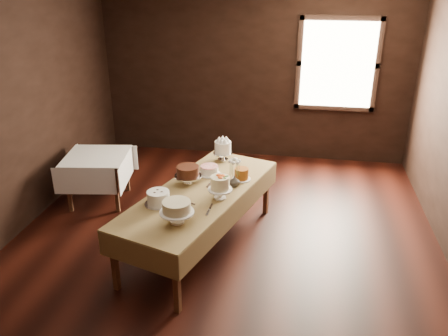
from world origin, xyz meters
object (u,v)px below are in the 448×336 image
at_px(cake_server_c, 212,181).
at_px(cake_server_d, 229,188).
at_px(side_table, 97,161).
at_px(cake_server_a, 189,203).
at_px(cake_server_b, 208,212).
at_px(flower_vase, 234,181).
at_px(cake_cream, 177,213).
at_px(cake_chocolate, 188,175).
at_px(cake_flowers, 220,189).
at_px(display_table, 200,195).
at_px(cake_caramel, 241,174).
at_px(cake_swirl, 158,198).
at_px(cake_lattice, 209,171).
at_px(cake_server_e, 166,192).
at_px(cake_meringue, 223,151).

distance_m(cake_server_c, cake_server_d, 0.27).
height_order(side_table, cake_server_a, cake_server_a).
relative_size(side_table, cake_server_b, 3.83).
distance_m(cake_server_b, flower_vase, 0.67).
bearing_deg(cake_cream, cake_chocolate, 97.05).
height_order(cake_flowers, cake_server_d, cake_flowers).
relative_size(side_table, cake_cream, 2.40).
height_order(display_table, cake_chocolate, cake_chocolate).
bearing_deg(cake_caramel, cake_server_a, -124.37).
height_order(cake_swirl, cake_cream, cake_cream).
bearing_deg(cake_cream, cake_lattice, 85.96).
xyz_separation_m(side_table, cake_server_e, (1.25, -0.96, 0.12)).
distance_m(cake_server_b, cake_server_c, 0.72).
bearing_deg(cake_server_e, cake_lattice, 99.41).
bearing_deg(cake_server_c, cake_caramel, -63.45).
height_order(side_table, cake_server_d, cake_server_d).
height_order(cake_server_c, cake_server_d, same).
distance_m(cake_lattice, cake_server_b, 0.92).
bearing_deg(side_table, cake_server_b, -35.91).
relative_size(cake_caramel, cake_server_a, 0.91).
bearing_deg(cake_swirl, cake_server_b, -7.46).
relative_size(cake_meringue, cake_server_d, 1.23).
distance_m(side_table, cake_cream, 2.21).
distance_m(cake_chocolate, cake_cream, 0.87).
relative_size(display_table, cake_server_c, 10.26).
bearing_deg(side_table, cake_chocolate, -25.73).
relative_size(display_table, cake_server_d, 10.26).
distance_m(display_table, flower_vase, 0.42).
bearing_deg(cake_server_c, cake_server_d, -113.37).
distance_m(cake_lattice, cake_caramel, 0.41).
relative_size(cake_caramel, flower_vase, 1.77).
distance_m(display_table, cake_server_e, 0.38).
xyz_separation_m(cake_caramel, flower_vase, (-0.05, -0.18, -0.00)).
distance_m(cake_chocolate, flower_vase, 0.53).
distance_m(cake_cream, cake_server_e, 0.67).
bearing_deg(cake_server_a, cake_swirl, -143.45).
distance_m(cake_flowers, cake_swirl, 0.65).
height_order(side_table, cake_server_e, cake_server_e).
relative_size(cake_meringue, cake_server_e, 1.23).
height_order(side_table, cake_caramel, cake_caramel).
xyz_separation_m(cake_swirl, cake_server_c, (0.44, 0.64, -0.07)).
xyz_separation_m(cake_swirl, cake_server_b, (0.54, -0.07, -0.07)).
xyz_separation_m(cake_server_d, cake_server_e, (-0.67, -0.23, 0.00)).
bearing_deg(cake_caramel, display_table, -137.04).
distance_m(cake_caramel, cake_server_e, 0.91).
distance_m(cake_flowers, cake_server_d, 0.29).
relative_size(cake_caramel, cake_swirl, 0.68).
xyz_separation_m(cake_cream, cake_server_b, (0.26, 0.25, -0.10)).
bearing_deg(cake_meringue, cake_server_d, -74.76).
height_order(cake_server_a, cake_server_e, same).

